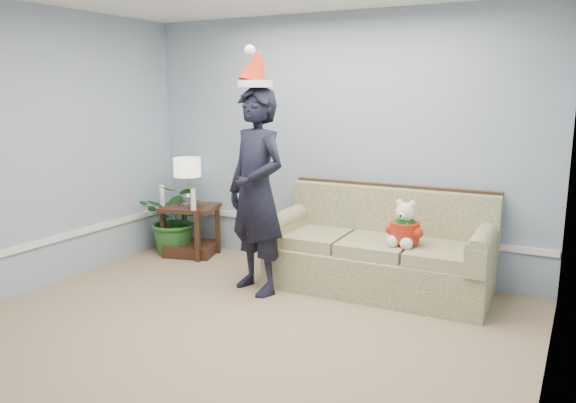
# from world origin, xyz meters

# --- Properties ---
(room_shell) EXTENTS (4.54, 5.04, 2.74)m
(room_shell) POSITION_xyz_m (0.00, 0.00, 1.35)
(room_shell) COLOR tan
(room_shell) RESTS_ON ground
(wainscot_trim) EXTENTS (4.49, 4.99, 0.06)m
(wainscot_trim) POSITION_xyz_m (-1.18, 1.18, 0.45)
(wainscot_trim) COLOR white
(wainscot_trim) RESTS_ON room_shell
(sofa) EXTENTS (2.12, 0.96, 0.98)m
(sofa) POSITION_xyz_m (0.69, 2.06, 0.35)
(sofa) COLOR #4D5E2C
(sofa) RESTS_ON room_shell
(side_table) EXTENTS (0.73, 0.66, 0.59)m
(side_table) POSITION_xyz_m (-1.65, 2.11, 0.23)
(side_table) COLOR #3C2316
(side_table) RESTS_ON room_shell
(table_lamp) EXTENTS (0.31, 0.31, 0.56)m
(table_lamp) POSITION_xyz_m (-1.67, 2.10, 1.02)
(table_lamp) COLOR silver
(table_lamp) RESTS_ON side_table
(candle_pair) EXTENTS (0.51, 0.06, 0.25)m
(candle_pair) POSITION_xyz_m (-1.69, 1.93, 0.70)
(candle_pair) COLOR silver
(candle_pair) RESTS_ON side_table
(houseplant) EXTENTS (0.97, 0.91, 0.85)m
(houseplant) POSITION_xyz_m (-1.84, 2.08, 0.43)
(houseplant) COLOR #235F24
(houseplant) RESTS_ON room_shell
(man) EXTENTS (0.83, 0.69, 1.94)m
(man) POSITION_xyz_m (-0.33, 1.44, 0.97)
(man) COLOR black
(man) RESTS_ON room_shell
(santa_hat) EXTENTS (0.44, 0.47, 0.38)m
(santa_hat) POSITION_xyz_m (-0.33, 1.46, 2.10)
(santa_hat) COLOR silver
(santa_hat) RESTS_ON man
(teddy_bear) EXTENTS (0.30, 0.32, 0.43)m
(teddy_bear) POSITION_xyz_m (0.97, 1.88, 0.67)
(teddy_bear) COLOR silver
(teddy_bear) RESTS_ON sofa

